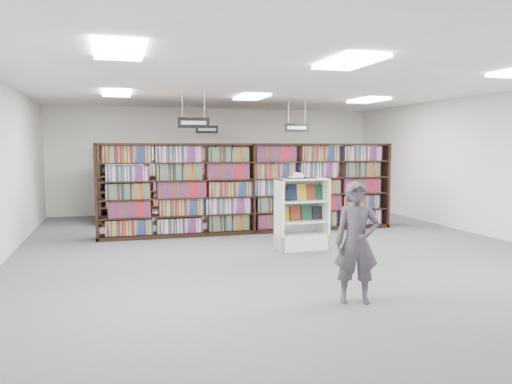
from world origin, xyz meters
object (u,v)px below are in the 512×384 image
object	(u,v)px
open_book	(299,177)
shopper	(357,243)
bookshelf_row_near	(251,188)
endcap_display	(301,225)

from	to	relation	value
open_book	shopper	world-z (taller)	shopper
bookshelf_row_near	shopper	size ratio (longest dim) A/B	4.44
bookshelf_row_near	shopper	bearing A→B (deg)	-90.95
shopper	endcap_display	bearing A→B (deg)	98.74
bookshelf_row_near	endcap_display	xyz separation A→B (m)	(0.45, -2.08, -0.57)
open_book	endcap_display	bearing A→B (deg)	6.49
bookshelf_row_near	open_book	world-z (taller)	bookshelf_row_near
endcap_display	shopper	xyz separation A→B (m)	(-0.54, -3.40, 0.31)
open_book	bookshelf_row_near	bearing A→B (deg)	99.24
bookshelf_row_near	shopper	xyz separation A→B (m)	(-0.09, -5.49, -0.26)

